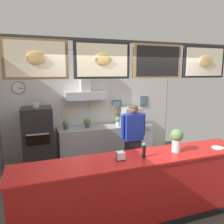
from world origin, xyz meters
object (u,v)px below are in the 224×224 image
condiment_plate (218,148)px  napkin_holder (120,156)px  pepper_grinder (144,150)px  basil_vase (177,140)px  potted_thyme (118,120)px  potted_oregano (87,122)px  pizza_oven (38,141)px  potted_basil (66,124)px  shop_worker (133,141)px  espresso_machine (131,116)px

condiment_plate → napkin_holder: (-1.70, 0.08, 0.05)m
pepper_grinder → basil_vase: bearing=3.6°
napkin_holder → potted_thyme: bearing=70.0°
condiment_plate → potted_oregano: bearing=123.9°
pizza_oven → potted_basil: bearing=16.9°
potted_oregano → potted_basil: bearing=175.9°
pizza_oven → pepper_grinder: bearing=-56.9°
potted_thyme → condiment_plate: bearing=-70.9°
shop_worker → potted_oregano: 1.39m
espresso_machine → condiment_plate: espresso_machine is taller
pizza_oven → potted_basil: (0.64, 0.19, 0.28)m
shop_worker → potted_oregano: (-0.67, 1.20, 0.19)m
potted_oregano → basil_vase: (0.88, -2.34, 0.17)m
potted_basil → pepper_grinder: pepper_grinder is taller
potted_basil → shop_worker: bearing=-46.3°
napkin_holder → pepper_grinder: bearing=-6.1°
pizza_oven → potted_basil: 0.73m
pizza_oven → pepper_grinder: (1.45, -2.22, 0.38)m
espresso_machine → pepper_grinder: size_ratio=2.49×
pizza_oven → potted_thyme: pizza_oven is taller
napkin_holder → potted_oregano: bearing=88.5°
espresso_machine → basil_vase: (-0.29, -2.34, 0.09)m
pizza_oven → basil_vase: bearing=-47.0°
shop_worker → espresso_machine: 1.33m
potted_oregano → napkin_holder: napkin_holder is taller
shop_worker → napkin_holder: size_ratio=11.93×
shop_worker → basil_vase: 1.21m
pizza_oven → espresso_machine: 2.36m
pepper_grinder → napkin_holder: pepper_grinder is taller
potted_basil → basil_vase: basil_vase is taller
shop_worker → pepper_grinder: 1.26m
pizza_oven → condiment_plate: (2.79, -2.27, 0.28)m
potted_oregano → napkin_holder: size_ratio=1.74×
basil_vase → napkin_holder: size_ratio=2.69×
espresso_machine → shop_worker: bearing=-112.8°
pizza_oven → potted_oregano: pizza_oven is taller
basil_vase → condiment_plate: basil_vase is taller
pizza_oven → potted_basil: pizza_oven is taller
espresso_machine → potted_thyme: bearing=178.5°
espresso_machine → potted_basil: 1.69m
basil_vase → potted_thyme: bearing=92.1°
pepper_grinder → potted_oregano: bearing=97.0°
potted_thyme → pizza_oven: bearing=-175.2°
espresso_machine → pepper_grinder: 2.53m
potted_basil → condiment_plate: 3.27m
espresso_machine → potted_basil: espresso_machine is taller
condiment_plate → potted_thyme: bearing=109.1°
potted_oregano → basil_vase: basil_vase is taller
espresso_machine → napkin_holder: 2.64m
potted_oregano → shop_worker: bearing=-61.0°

